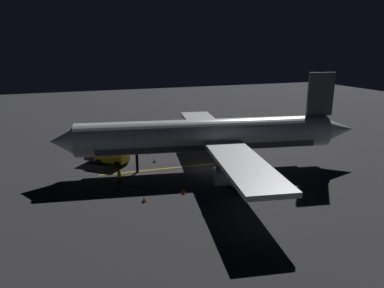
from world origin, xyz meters
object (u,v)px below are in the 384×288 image
object	(u,v)px
catering_truck	(247,174)
traffic_cone_near_right	(144,200)
baggage_truck	(108,155)
ground_crew_worker	(119,177)
airliner	(211,136)
traffic_cone_near_left	(184,192)
traffic_cone_under_wing	(154,160)

from	to	relation	value
catering_truck	traffic_cone_near_right	bearing A→B (deg)	91.99
traffic_cone_near_right	baggage_truck	bearing A→B (deg)	7.89
ground_crew_worker	catering_truck	bearing A→B (deg)	-110.71
baggage_truck	catering_truck	bearing A→B (deg)	-133.29
catering_truck	traffic_cone_near_right	world-z (taller)	catering_truck
ground_crew_worker	traffic_cone_near_right	distance (m)	5.92
catering_truck	ground_crew_worker	distance (m)	14.78
airliner	baggage_truck	bearing A→B (deg)	63.05
traffic_cone_near_right	traffic_cone_near_left	bearing A→B (deg)	-83.10
baggage_truck	traffic_cone_near_right	bearing A→B (deg)	-172.11
catering_truck	traffic_cone_near_right	xyz separation A→B (m)	(-0.42, 12.18, -1.06)
airliner	baggage_truck	distance (m)	14.38
traffic_cone_under_wing	baggage_truck	bearing A→B (deg)	76.63
airliner	traffic_cone_near_left	bearing A→B (deg)	137.90
airliner	traffic_cone_near_right	size ratio (longest dim) A/B	72.70
airliner	traffic_cone_near_right	distance (m)	13.52
traffic_cone_near_left	baggage_truck	bearing A→B (deg)	25.96
traffic_cone_near_left	catering_truck	bearing A→B (deg)	-90.90
traffic_cone_near_right	catering_truck	bearing A→B (deg)	-88.01
airliner	traffic_cone_near_left	size ratio (longest dim) A/B	72.70
catering_truck	airliner	bearing A→B (deg)	12.72
traffic_cone_near_left	traffic_cone_under_wing	distance (m)	11.69
airliner	traffic_cone_under_wing	size ratio (longest dim) A/B	72.70
catering_truck	traffic_cone_under_wing	world-z (taller)	catering_truck
baggage_truck	traffic_cone_under_wing	world-z (taller)	baggage_truck
airliner	ground_crew_worker	distance (m)	12.84
ground_crew_worker	traffic_cone_under_wing	distance (m)	8.82
catering_truck	traffic_cone_under_wing	distance (m)	14.29
traffic_cone_near_left	traffic_cone_under_wing	bearing A→B (deg)	1.46
airliner	baggage_truck	size ratio (longest dim) A/B	6.79
ground_crew_worker	traffic_cone_near_left	size ratio (longest dim) A/B	3.16
catering_truck	ground_crew_worker	bearing A→B (deg)	69.29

